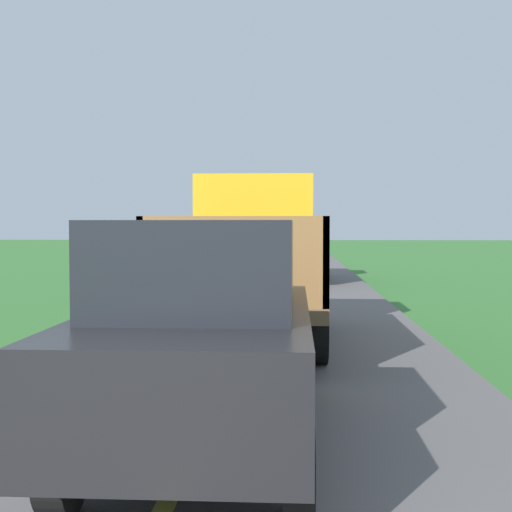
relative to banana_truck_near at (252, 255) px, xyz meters
The scene contains 3 objects.
banana_truck_near is the anchor object (origin of this frame).
banana_truck_far 13.26m from the banana_truck_near, 88.48° to the left, with size 2.38×5.81×2.80m.
following_car 6.38m from the banana_truck_near, 89.96° to the right, with size 1.74×4.10×1.92m.
Camera 1 is at (0.87, -2.82, 1.95)m, focal length 48.89 mm.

